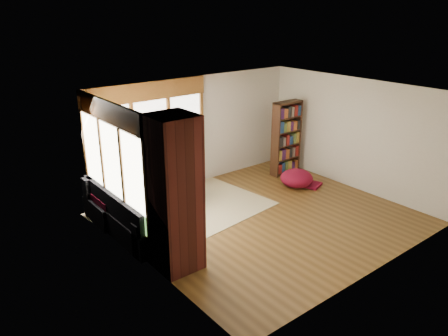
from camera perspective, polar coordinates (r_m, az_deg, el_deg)
floor at (r=9.11m, az=5.59°, el=-6.46°), size 5.50×5.50×0.00m
ceiling at (r=8.26m, az=6.21°, el=9.83°), size 5.50×5.50×0.00m
wall_back at (r=10.44m, az=-3.70°, el=4.83°), size 5.50×0.04×2.60m
wall_front at (r=7.16m, az=19.92°, el=-3.95°), size 5.50×0.04×2.60m
wall_left at (r=7.08m, az=-10.39°, el=-3.28°), size 0.04×5.00×2.60m
wall_right at (r=10.62m, az=16.65°, el=4.27°), size 0.04×5.00×2.60m
windows_back at (r=9.80m, az=-9.38°, el=3.84°), size 2.82×0.10×1.90m
windows_left at (r=8.08m, az=-14.30°, el=-0.16°), size 0.10×2.62×1.90m
roller_blind at (r=8.70m, az=-16.65°, el=3.86°), size 0.03×0.72×0.90m
brick_chimney at (r=6.95m, az=-6.47°, el=-3.51°), size 0.70×0.70×2.60m
sectional_sofa at (r=9.20m, az=-10.71°, el=-4.37°), size 2.20×2.20×0.80m
area_rug at (r=9.47m, az=-5.41°, el=-5.31°), size 3.67×2.97×0.01m
bookshelf at (r=11.21m, az=8.14°, el=3.88°), size 0.81×0.27×1.89m
pouf at (r=10.63m, az=9.47°, el=-1.27°), size 0.95×0.95×0.42m
dog_tan at (r=9.27m, az=-8.94°, el=-0.82°), size 0.98×0.74×0.49m
dog_brindle at (r=8.23m, az=-10.35°, el=-3.92°), size 0.53×0.83×0.44m
throw_pillows at (r=9.14m, az=-11.14°, el=-1.20°), size 1.98×1.68×0.45m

